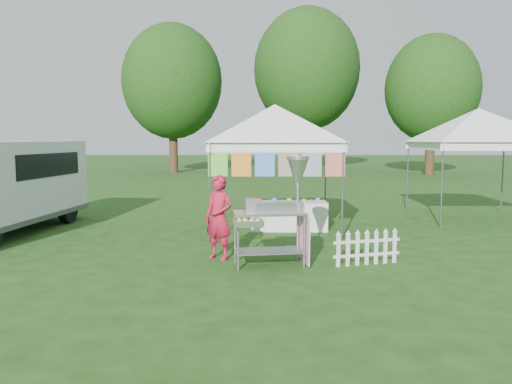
{
  "coord_description": "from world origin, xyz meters",
  "views": [
    {
      "loc": [
        -0.35,
        -8.53,
        2.18
      ],
      "look_at": [
        -0.43,
        1.57,
        1.1
      ],
      "focal_mm": 35.0,
      "sensor_mm": 36.0,
      "label": 1
    }
  ],
  "objects": [
    {
      "name": "canopy_main",
      "position": [
        0.0,
        3.49,
        2.99
      ],
      "size": [
        4.24,
        4.24,
        3.45
      ],
      "color": "#59595E",
      "rests_on": "ground"
    },
    {
      "name": "ground",
      "position": [
        0.0,
        0.0,
        0.0
      ],
      "size": [
        120.0,
        120.0,
        0.0
      ],
      "primitive_type": "plane",
      "color": "#1E3E11",
      "rests_on": "ground"
    },
    {
      "name": "picket_fence",
      "position": [
        1.5,
        -0.04,
        0.29
      ],
      "size": [
        1.22,
        0.38,
        0.56
      ],
      "rotation": [
        0.0,
        0.0,
        0.28
      ],
      "color": "silver",
      "rests_on": "ground"
    },
    {
      "name": "tree_mid",
      "position": [
        3.0,
        28.0,
        7.14
      ],
      "size": [
        7.6,
        7.6,
        11.52
      ],
      "color": "#392115",
      "rests_on": "ground"
    },
    {
      "name": "donut_cart",
      "position": [
        0.0,
        -0.07,
        1.11
      ],
      "size": [
        1.37,
        1.1,
        1.89
      ],
      "rotation": [
        0.0,
        0.0,
        0.14
      ],
      "color": "gray",
      "rests_on": "ground"
    },
    {
      "name": "tree_left",
      "position": [
        -6.0,
        24.0,
        5.83
      ],
      "size": [
        6.4,
        6.4,
        9.53
      ],
      "color": "#392115",
      "rests_on": "ground"
    },
    {
      "name": "tree_right",
      "position": [
        10.0,
        22.0,
        5.18
      ],
      "size": [
        5.6,
        5.6,
        8.42
      ],
      "color": "#392115",
      "rests_on": "ground"
    },
    {
      "name": "vendor",
      "position": [
        -1.1,
        0.36,
        0.76
      ],
      "size": [
        0.67,
        0.6,
        1.53
      ],
      "primitive_type": "imported",
      "rotation": [
        0.0,
        0.0,
        -0.54
      ],
      "color": "#B31632",
      "rests_on": "ground"
    },
    {
      "name": "display_table",
      "position": [
        0.34,
        3.32,
        0.34
      ],
      "size": [
        1.8,
        0.7,
        0.69
      ],
      "primitive_type": "cube",
      "color": "white",
      "rests_on": "ground"
    },
    {
      "name": "canopy_right",
      "position": [
        5.5,
        5.0,
        2.99
      ],
      "size": [
        4.24,
        4.24,
        3.45
      ],
      "color": "#59595E",
      "rests_on": "ground"
    }
  ]
}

